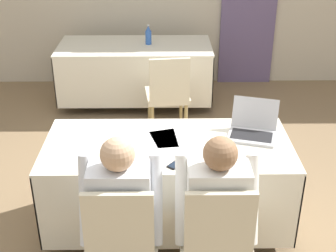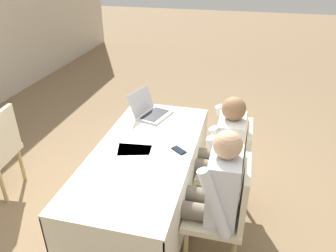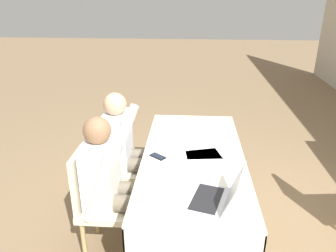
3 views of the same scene
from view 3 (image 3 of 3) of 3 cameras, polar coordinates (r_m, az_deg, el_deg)
ground_plane at (r=3.08m, az=4.01°, el=-17.24°), size 24.00×24.00×0.00m
conference_table_near at (r=2.75m, az=4.33°, el=-8.28°), size 1.79×0.81×0.73m
laptop at (r=2.11m, az=8.11°, el=-12.06°), size 0.42×0.41×0.24m
cell_phone at (r=2.63m, az=-1.80°, el=-5.33°), size 0.13×0.14×0.01m
paper_beside_laptop at (r=2.67m, az=5.96°, el=-5.10°), size 0.28×0.34×0.00m
paper_centre_table at (r=2.71m, az=6.26°, el=-4.71°), size 0.24×0.32×0.00m
paper_left_edge at (r=3.11m, az=7.31°, el=-1.01°), size 0.23×0.31×0.00m
chair_near_left at (r=3.11m, az=-9.05°, el=-6.07°), size 0.44×0.44×0.90m
chair_near_right at (r=2.64m, az=-11.78°, el=-12.05°), size 0.44×0.44×0.90m
person_checkered_shirt at (r=3.02m, az=-7.33°, el=-3.49°), size 0.50×0.52×1.16m
person_white_shirt at (r=2.53m, az=-9.80°, el=-9.24°), size 0.50×0.52×1.16m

